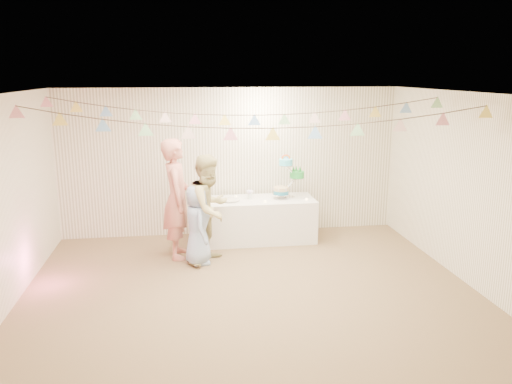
{
  "coord_description": "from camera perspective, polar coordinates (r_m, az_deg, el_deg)",
  "views": [
    {
      "loc": [
        -0.83,
        -6.2,
        2.85
      ],
      "look_at": [
        0.2,
        0.8,
        1.15
      ],
      "focal_mm": 35.0,
      "sensor_mm": 36.0,
      "label": 1
    }
  ],
  "objects": [
    {
      "name": "right_wall",
      "position": [
        7.45,
        22.8,
        0.43
      ],
      "size": [
        5.0,
        5.0,
        0.0
      ],
      "primitive_type": "plane",
      "color": "white",
      "rests_on": "ground"
    },
    {
      "name": "tealight_1",
      "position": [
        8.67,
        -2.31,
        -0.52
      ],
      "size": [
        0.04,
        0.04,
        0.03
      ],
      "primitive_type": "cylinder",
      "color": "#FFD88C",
      "rests_on": "table"
    },
    {
      "name": "tealight_2",
      "position": [
        8.34,
        1.06,
        -1.07
      ],
      "size": [
        0.04,
        0.04,
        0.03
      ],
      "primitive_type": "cylinder",
      "color": "#FFD88C",
      "rests_on": "table"
    },
    {
      "name": "person_adult_b",
      "position": [
        7.6,
        -5.35,
        -1.93
      ],
      "size": [
        1.0,
        1.03,
        1.67
      ],
      "primitive_type": "imported",
      "rotation": [
        0.0,
        0.0,
        0.89
      ],
      "color": "tan",
      "rests_on": "floor"
    },
    {
      "name": "posy",
      "position": [
        8.55,
        -0.71,
        -0.16
      ],
      "size": [
        0.14,
        0.14,
        0.16
      ],
      "primitive_type": null,
      "color": "white",
      "rests_on": "table"
    },
    {
      "name": "tealight_0",
      "position": [
        8.31,
        -5.16,
        -1.17
      ],
      "size": [
        0.04,
        0.04,
        0.03
      ],
      "primitive_type": "cylinder",
      "color": "#FFD88C",
      "rests_on": "table"
    },
    {
      "name": "floor",
      "position": [
        6.87,
        -0.7,
        -10.99
      ],
      "size": [
        6.0,
        6.0,
        0.0
      ],
      "primitive_type": "plane",
      "color": "brown",
      "rests_on": "ground"
    },
    {
      "name": "bunting_back",
      "position": [
        7.36,
        -1.91,
        9.61
      ],
      "size": [
        5.6,
        1.1,
        0.4
      ],
      "primitive_type": null,
      "color": "pink",
      "rests_on": "ceiling"
    },
    {
      "name": "tealight_4",
      "position": [
        8.52,
        5.79,
        -0.82
      ],
      "size": [
        0.04,
        0.04,
        0.03
      ],
      "primitive_type": "cylinder",
      "color": "#FFD88C",
      "rests_on": "table"
    },
    {
      "name": "bunting_front",
      "position": [
        6.08,
        -0.5,
        8.5
      ],
      "size": [
        5.6,
        0.9,
        0.36
      ],
      "primitive_type": null,
      "color": "#72A5E5",
      "rests_on": "ceiling"
    },
    {
      "name": "ceiling",
      "position": [
        6.26,
        -0.76,
        11.22
      ],
      "size": [
        6.0,
        6.0,
        0.0
      ],
      "primitive_type": "plane",
      "color": "white",
      "rests_on": "ground"
    },
    {
      "name": "tealight_3",
      "position": [
        8.8,
        2.2,
        -0.3
      ],
      "size": [
        0.04,
        0.04,
        0.03
      ],
      "primitive_type": "cylinder",
      "color": "#FFD88C",
      "rests_on": "table"
    },
    {
      "name": "left_wall",
      "position": [
        6.75,
        -26.87,
        -1.26
      ],
      "size": [
        5.0,
        5.0,
        0.0
      ],
      "primitive_type": "plane",
      "color": "white",
      "rests_on": "ground"
    },
    {
      "name": "cake_bottom",
      "position": [
        8.57,
        2.81,
        -0.09
      ],
      "size": [
        0.31,
        0.31,
        0.15
      ],
      "primitive_type": null,
      "color": "teal",
      "rests_on": "cake_stand"
    },
    {
      "name": "cake_middle",
      "position": [
        8.72,
        4.77,
        1.94
      ],
      "size": [
        0.27,
        0.27,
        0.22
      ],
      "primitive_type": null,
      "color": "green",
      "rests_on": "cake_stand"
    },
    {
      "name": "cake_top_tier",
      "position": [
        8.51,
        3.41,
        3.51
      ],
      "size": [
        0.25,
        0.25,
        0.19
      ],
      "primitive_type": null,
      "color": "#4DD7F4",
      "rests_on": "cake_stand"
    },
    {
      "name": "front_wall",
      "position": [
        4.1,
        3.97,
        -8.78
      ],
      "size": [
        6.0,
        6.0,
        0.0
      ],
      "primitive_type": "plane",
      "color": "white",
      "rests_on": "ground"
    },
    {
      "name": "platter",
      "position": [
        8.43,
        -3.0,
        -0.87
      ],
      "size": [
        0.33,
        0.33,
        0.02
      ],
      "primitive_type": "cylinder",
      "color": "white",
      "rests_on": "table"
    },
    {
      "name": "table",
      "position": [
        8.64,
        0.15,
        -3.19
      ],
      "size": [
        1.96,
        0.78,
        0.73
      ],
      "primitive_type": "cube",
      "color": "white",
      "rests_on": "floor"
    },
    {
      "name": "cake_stand",
      "position": [
        8.6,
        3.73,
        1.76
      ],
      "size": [
        0.63,
        0.37,
        0.7
      ],
      "primitive_type": null,
      "color": "silver",
      "rests_on": "table"
    },
    {
      "name": "back_wall",
      "position": [
        8.88,
        -2.87,
        3.44
      ],
      "size": [
        6.0,
        6.0,
        0.0
      ],
      "primitive_type": "plane",
      "color": "white",
      "rests_on": "ground"
    },
    {
      "name": "person_adult_a",
      "position": [
        7.83,
        -9.02,
        -0.77
      ],
      "size": [
        0.46,
        0.69,
        1.88
      ],
      "primitive_type": "imported",
      "rotation": [
        0.0,
        0.0,
        1.56
      ],
      "color": "tan",
      "rests_on": "floor"
    },
    {
      "name": "person_child",
      "position": [
        7.58,
        -6.68,
        -3.7
      ],
      "size": [
        0.47,
        0.65,
        1.24
      ],
      "primitive_type": "imported",
      "rotation": [
        0.0,
        0.0,
        1.7
      ],
      "color": "#95ABD3",
      "rests_on": "floor"
    }
  ]
}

